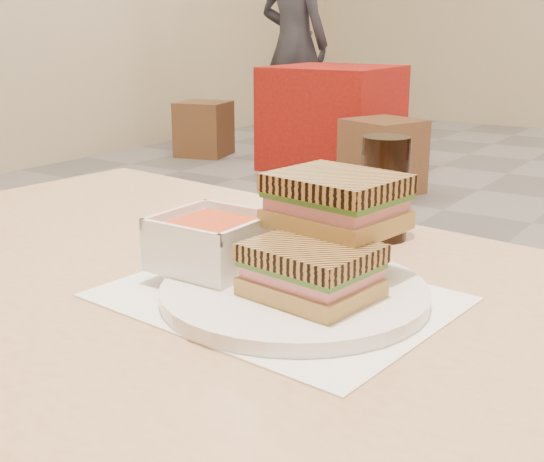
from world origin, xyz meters
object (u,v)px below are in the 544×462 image
Objects in this scene: cola_glass at (384,188)px; bg_chair_0r at (383,156)px; bg_table_0 at (333,118)px; bg_chair_0l at (204,129)px; plate at (294,292)px; soup_bowl at (212,244)px; main_table at (220,376)px; patron_a at (294,44)px; panini_lower at (311,270)px.

bg_chair_0r is at bearing 115.22° from cola_glass.
bg_table_0 is at bearing 120.14° from cola_glass.
bg_chair_0l is (-3.29, 3.61, -0.60)m from cola_glass.
plate is 5.12m from bg_chair_0l.
plate is at bearing 0.35° from soup_bowl.
patron_a is (-2.80, 4.56, 0.23)m from main_table.
plate is at bearing -84.94° from cola_glass.
bg_chair_0r is at bearing 112.52° from main_table.
panini_lower reaches higher than bg_chair_0r.
patron_a reaches higher than bg_chair_0l.
panini_lower is at bearing -5.52° from main_table.
bg_table_0 reaches higher than bg_chair_0r.
cola_glass is at bearing 73.59° from main_table.
panini_lower is 0.27× the size of bg_chair_0l.
main_table reaches higher than bg_chair_0l.
bg_table_0 is (-2.20, 4.00, -0.39)m from plate.
panini_lower is at bearing -65.81° from bg_chair_0r.
panini_lower is 0.95× the size of cola_glass.
patron_a is (-2.79, 4.56, 0.08)m from soup_bowl.
bg_table_0 is at bearing 119.01° from panini_lower.
panini_lower is (0.13, -0.01, 0.16)m from main_table.
cola_glass reaches higher than plate.
cola_glass reaches higher than bg_table_0.
plate is 0.26m from cola_glass.
patron_a is at bearing 122.45° from plate.
panini_lower is at bearing -26.67° from plate.
bg_chair_0l is at bearing 129.66° from soup_bowl.
bg_table_0 is at bearing 141.17° from bg_chair_0r.
soup_bowl is 3.79m from bg_chair_0r.
bg_chair_0l is at bearing -120.64° from patron_a.
cola_glass is 5.18m from patron_a.
patron_a is at bearing 121.55° from main_table.
cola_glass reaches higher than bg_chair_0l.
soup_bowl is 5.35m from patron_a.
bg_table_0 is at bearing -38.68° from patron_a.
plate is at bearing -49.41° from bg_chair_0l.
soup_bowl is at bearing -62.40° from bg_table_0.
soup_bowl is 5.05m from bg_chair_0l.
main_table is at bearing -62.31° from bg_table_0.
bg_table_0 is 0.50× the size of patron_a.
bg_table_0 is at bearing 117.69° from main_table.
patron_a is (-2.88, 4.30, 0.05)m from cola_glass.
soup_bowl is at bearing -50.34° from bg_chair_0l.
panini_lower is at bearing -79.25° from cola_glass.
bg_table_0 reaches higher than bg_chair_0l.
main_table is at bearing -106.41° from cola_glass.
cola_glass is 0.08× the size of patron_a.
bg_table_0 is 1.83× the size of bg_chair_0l.
soup_bowl is 0.21× the size of bg_chair_0r.
bg_chair_0l is at bearing 129.73° from main_table.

